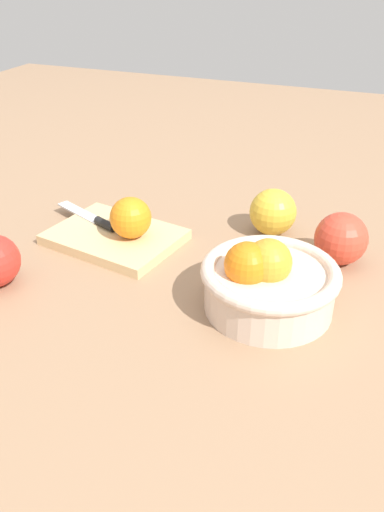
{
  "coord_description": "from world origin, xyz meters",
  "views": [
    {
      "loc": [
        -0.27,
        0.69,
        0.43
      ],
      "look_at": [
        -0.03,
        0.07,
        0.04
      ],
      "focal_mm": 37.47,
      "sensor_mm": 36.0,
      "label": 1
    }
  ],
  "objects_px": {
    "knife": "(95,218)",
    "orange_on_board": "(131,218)",
    "cutting_board": "(115,237)",
    "bowl": "(268,282)",
    "apple_front_left_2": "(341,239)",
    "apple_front_left": "(273,212)"
  },
  "relations": [
    {
      "from": "apple_front_left",
      "to": "bowl",
      "type": "bearing_deg",
      "value": 102.23
    },
    {
      "from": "apple_front_left",
      "to": "apple_front_left_2",
      "type": "height_order",
      "value": "apple_front_left_2"
    },
    {
      "from": "cutting_board",
      "to": "orange_on_board",
      "type": "bearing_deg",
      "value": 178.4
    },
    {
      "from": "bowl",
      "to": "apple_front_left",
      "type": "height_order",
      "value": "bowl"
    },
    {
      "from": "bowl",
      "to": "cutting_board",
      "type": "bearing_deg",
      "value": -17.68
    },
    {
      "from": "orange_on_board",
      "to": "knife",
      "type": "relative_size",
      "value": 0.45
    },
    {
      "from": "bowl",
      "to": "knife",
      "type": "xyz_separation_m",
      "value": [
        0.33,
        -0.12,
        -0.02
      ]
    },
    {
      "from": "cutting_board",
      "to": "apple_front_left_2",
      "type": "xyz_separation_m",
      "value": [
        -0.36,
        -0.07,
        0.03
      ]
    },
    {
      "from": "bowl",
      "to": "apple_front_left",
      "type": "xyz_separation_m",
      "value": [
        0.05,
        -0.22,
        -0.0
      ]
    },
    {
      "from": "orange_on_board",
      "to": "knife",
      "type": "bearing_deg",
      "value": -17.57
    },
    {
      "from": "knife",
      "to": "apple_front_left",
      "type": "bearing_deg",
      "value": -160.81
    },
    {
      "from": "cutting_board",
      "to": "orange_on_board",
      "type": "relative_size",
      "value": 3.06
    },
    {
      "from": "knife",
      "to": "apple_front_left_2",
      "type": "height_order",
      "value": "apple_front_left_2"
    },
    {
      "from": "orange_on_board",
      "to": "apple_front_left_2",
      "type": "relative_size",
      "value": 0.83
    },
    {
      "from": "cutting_board",
      "to": "knife",
      "type": "height_order",
      "value": "knife"
    },
    {
      "from": "knife",
      "to": "orange_on_board",
      "type": "bearing_deg",
      "value": 162.43
    },
    {
      "from": "knife",
      "to": "cutting_board",
      "type": "bearing_deg",
      "value": 153.72
    },
    {
      "from": "orange_on_board",
      "to": "knife",
      "type": "xyz_separation_m",
      "value": [
        0.09,
        -0.03,
        -0.03
      ]
    },
    {
      "from": "knife",
      "to": "apple_front_left_2",
      "type": "relative_size",
      "value": 1.83
    },
    {
      "from": "orange_on_board",
      "to": "bowl",
      "type": "bearing_deg",
      "value": 160.38
    },
    {
      "from": "bowl",
      "to": "apple_front_left",
      "type": "distance_m",
      "value": 0.22
    },
    {
      "from": "knife",
      "to": "apple_front_left_2",
      "type": "distance_m",
      "value": 0.41
    }
  ]
}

